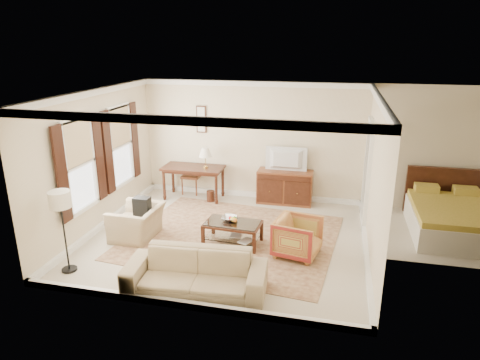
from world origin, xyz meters
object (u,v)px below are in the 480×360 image
at_px(writing_desk, 193,171).
at_px(club_armchair, 137,217).
at_px(tv, 286,152).
at_px(sofa, 195,266).
at_px(striped_armchair, 298,235).
at_px(sideboard, 285,187).
at_px(coffee_table, 233,227).

bearing_deg(writing_desk, club_armchair, -98.89).
bearing_deg(tv, writing_desk, 4.32).
bearing_deg(writing_desk, sofa, -70.64).
height_order(tv, striped_armchair, tv).
relative_size(writing_desk, tv, 1.59).
relative_size(sideboard, tv, 1.40).
xyz_separation_m(writing_desk, tv, (2.27, 0.17, 0.57)).
height_order(writing_desk, sideboard, writing_desk).
height_order(tv, sofa, tv).
relative_size(writing_desk, sideboard, 1.14).
bearing_deg(coffee_table, writing_desk, 124.88).
bearing_deg(writing_desk, coffee_table, -55.12).
bearing_deg(sofa, tv, 73.76).
bearing_deg(striped_armchair, writing_desk, 61.18).
xyz_separation_m(writing_desk, striped_armchair, (2.85, -2.44, -0.31)).
bearing_deg(tv, sofa, 78.27).
bearing_deg(club_armchair, tv, 135.81).
bearing_deg(striped_armchair, coffee_table, 93.62).
height_order(tv, coffee_table, tv).
xyz_separation_m(sideboard, tv, (0.00, -0.02, 0.88)).
relative_size(tv, striped_armchair, 1.18).
height_order(striped_armchair, sofa, sofa).
height_order(writing_desk, striped_armchair, writing_desk).
distance_m(writing_desk, coffee_table, 2.78).
relative_size(writing_desk, sofa, 0.68).
bearing_deg(coffee_table, sofa, -95.52).
bearing_deg(tv, striped_armchair, 102.54).
xyz_separation_m(writing_desk, club_armchair, (-0.38, -2.41, -0.28)).
bearing_deg(coffee_table, sideboard, 74.10).
xyz_separation_m(coffee_table, sofa, (-0.17, -1.74, 0.08)).
distance_m(sideboard, club_armchair, 3.71).
distance_m(sideboard, sofa, 4.28).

